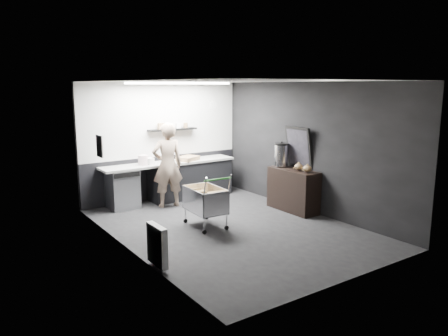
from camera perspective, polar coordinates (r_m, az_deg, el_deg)
floor at (r=8.27m, az=0.84°, el=-7.78°), size 5.50×5.50×0.00m
ceiling at (r=7.84m, az=0.90°, el=11.27°), size 5.50×5.50×0.00m
wall_back at (r=10.29m, az=-8.03°, el=3.52°), size 5.50×0.00×5.50m
wall_front at (r=5.96m, az=16.35°, el=-2.10°), size 5.50×0.00×5.50m
wall_left at (r=7.00m, az=-12.62°, el=-0.04°), size 0.00×5.50×5.50m
wall_right at (r=9.23m, az=11.06°, el=2.60°), size 0.00×5.50×5.50m
kitchen_wall_panel at (r=10.22m, az=-8.06°, el=6.29°), size 3.95×0.02×1.70m
dado_panel at (r=10.41m, az=-7.86°, el=-1.14°), size 3.95×0.02×1.00m
floating_shelf at (r=10.23m, az=-6.74°, el=5.03°), size 1.20×0.22×0.04m
wall_clock at (r=10.89m, az=-1.40°, el=8.24°), size 0.20×0.03×0.20m
poster at (r=8.18m, az=-15.97°, el=2.76°), size 0.02×0.30×0.40m
poster_red_band at (r=8.17m, az=-15.96°, el=3.25°), size 0.02×0.22×0.10m
radiator at (r=6.49m, az=-8.73°, el=-9.94°), size 0.10×0.50×0.60m
ceiling_strip at (r=9.41m, az=-5.75°, el=10.96°), size 2.40×0.20×0.04m
prep_counter at (r=10.21m, az=-6.39°, el=-1.59°), size 3.20×0.61×0.90m
person at (r=9.54m, az=-7.39°, el=0.38°), size 0.74×0.55×1.85m
shopping_cart at (r=8.21m, az=-2.48°, el=-4.41°), size 0.60×0.95×1.01m
sideboard at (r=9.37m, az=8.95°, el=-2.10°), size 0.51×1.19×1.78m
fire_extinguisher at (r=6.65m, az=-8.32°, el=-10.63°), size 0.14×0.14×0.45m
cardboard_box at (r=10.22m, az=-4.75°, el=1.26°), size 0.59×0.53×0.10m
pink_tub at (r=9.77m, az=-10.52°, el=1.03°), size 0.22×0.22×0.22m
white_container at (r=9.79m, az=-9.67°, el=0.87°), size 0.20×0.18×0.15m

